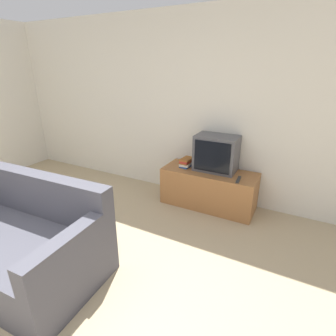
# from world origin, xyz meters

# --- Properties ---
(wall_back) EXTENTS (9.00, 0.06, 2.60)m
(wall_back) POSITION_xyz_m (0.00, 3.03, 1.30)
(wall_back) COLOR silver
(wall_back) RESTS_ON ground_plane
(tv_stand) EXTENTS (1.29, 0.51, 0.53)m
(tv_stand) POSITION_xyz_m (0.72, 2.73, 0.26)
(tv_stand) COLOR #9E6638
(tv_stand) RESTS_ON ground_plane
(television) EXTENTS (0.56, 0.37, 0.49)m
(television) POSITION_xyz_m (0.77, 2.80, 0.77)
(television) COLOR #4C4C51
(television) RESTS_ON tv_stand
(couch) EXTENTS (1.85, 1.03, 0.89)m
(couch) POSITION_xyz_m (-0.51, 0.66, 0.30)
(couch) COLOR #474751
(couch) RESTS_ON ground_plane
(book_stack) EXTENTS (0.16, 0.23, 0.13)m
(book_stack) POSITION_xyz_m (0.36, 2.73, 0.59)
(book_stack) COLOR #23478E
(book_stack) RESTS_ON tv_stand
(remote_on_stand) EXTENTS (0.05, 0.20, 0.02)m
(remote_on_stand) POSITION_xyz_m (1.14, 2.59, 0.54)
(remote_on_stand) COLOR #2D2D2D
(remote_on_stand) RESTS_ON tv_stand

